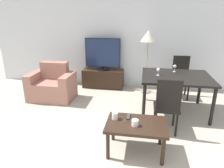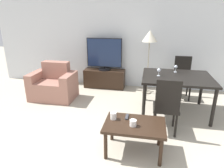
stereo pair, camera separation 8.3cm
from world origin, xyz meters
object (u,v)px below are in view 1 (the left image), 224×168
(floor_lamp, at_px, (148,39))
(cup_white_near, at_px, (135,123))
(tv, at_px, (103,54))
(dining_chair_far, at_px, (181,75))
(armchair, at_px, (52,86))
(dining_table, at_px, (176,80))
(cup_colored_far, at_px, (115,116))
(tv_stand, at_px, (103,79))
(wine_glass_center, at_px, (175,67))
(dining_chair_near, at_px, (167,104))
(coffee_table, at_px, (136,127))
(wine_glass_left, at_px, (158,70))
(remote_primary, at_px, (128,117))

(floor_lamp, distance_m, cup_white_near, 2.52)
(tv, relative_size, dining_chair_far, 0.95)
(armchair, relative_size, cup_white_near, 10.69)
(dining_table, relative_size, cup_colored_far, 12.89)
(armchair, xyz_separation_m, cup_white_near, (1.96, -1.64, 0.19))
(cup_colored_far, bearing_deg, tv_stand, 105.76)
(armchair, bearing_deg, dining_table, -4.09)
(tv_stand, relative_size, wine_glass_center, 7.21)
(dining_chair_near, distance_m, cup_white_near, 0.77)
(dining_table, distance_m, cup_white_near, 1.61)
(coffee_table, distance_m, dining_table, 1.57)
(floor_lamp, height_order, wine_glass_left, floor_lamp)
(coffee_table, xyz_separation_m, dining_chair_far, (0.90, 2.22, 0.13))
(coffee_table, distance_m, dining_chair_near, 0.72)
(coffee_table, height_order, floor_lamp, floor_lamp)
(armchair, distance_m, wine_glass_left, 2.38)
(tv_stand, xyz_separation_m, wine_glass_center, (1.66, -0.85, 0.60))
(tv_stand, relative_size, cup_white_near, 11.51)
(dining_chair_near, distance_m, wine_glass_center, 1.18)
(cup_white_near, bearing_deg, dining_table, 64.48)
(tv, relative_size, wine_glass_left, 6.15)
(tv, bearing_deg, wine_glass_left, -41.35)
(wine_glass_left, bearing_deg, cup_colored_far, -116.35)
(armchair, height_order, dining_table, armchair)
(floor_lamp, bearing_deg, dining_chair_near, -79.30)
(armchair, distance_m, tv_stand, 1.36)
(dining_chair_far, distance_m, remote_primary, 2.31)
(tv, bearing_deg, armchair, -136.42)
(coffee_table, relative_size, cup_white_near, 8.97)
(remote_primary, bearing_deg, wine_glass_left, 69.37)
(armchair, bearing_deg, wine_glass_center, 1.95)
(armchair, distance_m, dining_table, 2.68)
(tv, distance_m, dining_chair_far, 1.95)
(coffee_table, distance_m, wine_glass_center, 1.85)
(armchair, xyz_separation_m, remote_primary, (1.85, -1.43, 0.16))
(cup_white_near, height_order, wine_glass_center, wine_glass_center)
(tv, relative_size, cup_white_near, 9.82)
(dining_chair_near, bearing_deg, dining_chair_far, 74.94)
(dining_chair_far, height_order, wine_glass_center, dining_chair_far)
(tv, relative_size, remote_primary, 5.99)
(dining_chair_far, bearing_deg, wine_glass_center, -112.59)
(dining_chair_near, bearing_deg, wine_glass_left, 98.69)
(floor_lamp, xyz_separation_m, wine_glass_center, (0.55, -0.66, -0.46))
(armchair, bearing_deg, dining_chair_near, -22.91)
(remote_primary, bearing_deg, cup_white_near, -63.08)
(tv_stand, xyz_separation_m, floor_lamp, (1.11, -0.19, 1.07))
(dining_chair_far, bearing_deg, coffee_table, -111.99)
(tv_stand, bearing_deg, wine_glass_center, -26.98)
(dining_chair_near, distance_m, remote_primary, 0.70)
(cup_colored_far, bearing_deg, wine_glass_center, 58.67)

